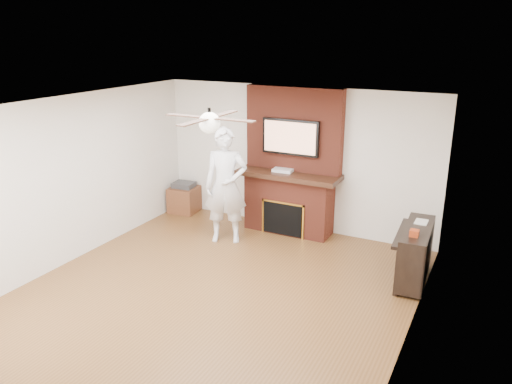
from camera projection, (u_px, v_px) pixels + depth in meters
The scene contains 11 objects.
room_shell at pixel (212, 206), 6.34m from camera, with size 5.36×5.86×2.86m.
fireplace at pixel (291, 176), 8.58m from camera, with size 1.78×0.64×2.50m.
tv at pixel (290, 137), 8.33m from camera, with size 1.00×0.08×0.60m.
ceiling_fan at pixel (209, 122), 6.00m from camera, with size 1.21×1.21×0.31m.
person at pixel (226, 186), 8.14m from camera, with size 0.71×0.47×1.92m, color silver.
side_table at pixel (184, 198), 9.69m from camera, with size 0.56×0.56×0.59m.
piano at pixel (415, 252), 6.97m from camera, with size 0.51×1.23×0.88m.
cable_box at pixel (283, 170), 8.51m from camera, with size 0.34×0.19×0.05m, color silver.
candle_green at pixel (280, 230), 8.75m from camera, with size 0.07×0.07×0.08m, color #3D9039.
candle_cream at pixel (288, 232), 8.65m from camera, with size 0.07×0.07×0.11m, color #C1B99A.
candle_blue at pixel (291, 232), 8.67m from camera, with size 0.06×0.06×0.07m, color #34549E.
Camera 1 is at (3.21, -5.06, 3.39)m, focal length 35.00 mm.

